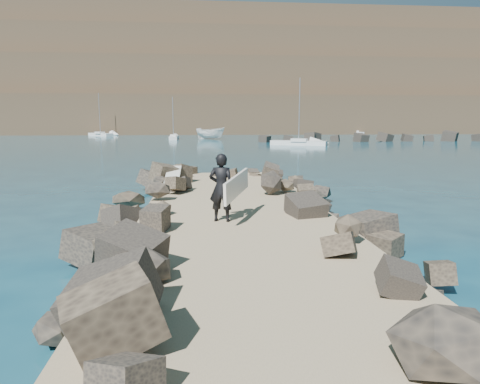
{
  "coord_description": "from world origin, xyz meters",
  "views": [
    {
      "loc": [
        -1.06,
        -13.07,
        3.55
      ],
      "look_at": [
        0.0,
        -1.0,
        1.5
      ],
      "focal_mm": 32.0,
      "sensor_mm": 36.0,
      "label": 1
    }
  ],
  "objects": [
    {
      "name": "headland_buildings",
      "position": [
        16.81,
        152.19,
        33.97
      ],
      "size": [
        137.5,
        30.5,
        5.0
      ],
      "color": "white",
      "rests_on": "headland"
    },
    {
      "name": "jetty",
      "position": [
        0.0,
        -2.0,
        0.3
      ],
      "size": [
        6.0,
        26.0,
        0.6
      ],
      "primitive_type": "cube",
      "color": "#8C7759",
      "rests_on": "ground"
    },
    {
      "name": "sailboat_e",
      "position": [
        -23.78,
        85.72,
        0.35
      ],
      "size": [
        6.65,
        7.19,
        9.59
      ],
      "color": "silver",
      "rests_on": "ground"
    },
    {
      "name": "sailboat_b",
      "position": [
        -6.32,
        66.36,
        0.35
      ],
      "size": [
        1.58,
        6.43,
        7.79
      ],
      "color": "silver",
      "rests_on": "ground"
    },
    {
      "name": "surfboard_resting",
      "position": [
        -2.37,
        5.67,
        1.04
      ],
      "size": [
        0.64,
        2.46,
        0.08
      ],
      "primitive_type": "cube",
      "rotation": [
        0.0,
        0.0,
        -0.01
      ],
      "color": "silver",
      "rests_on": "riprap_left"
    },
    {
      "name": "riprap_right",
      "position": [
        2.9,
        -1.5,
        0.5
      ],
      "size": [
        2.6,
        22.0,
        1.0
      ],
      "primitive_type": "cube",
      "color": "black",
      "rests_on": "ground"
    },
    {
      "name": "breakwater_secondary",
      "position": [
        35.0,
        55.0,
        0.6
      ],
      "size": [
        52.0,
        4.0,
        1.2
      ],
      "primitive_type": "cube",
      "color": "black",
      "rests_on": "ground"
    },
    {
      "name": "headland",
      "position": [
        10.0,
        160.0,
        16.0
      ],
      "size": [
        360.0,
        140.0,
        32.0
      ],
      "primitive_type": "cube",
      "color": "#2D4919",
      "rests_on": "ground"
    },
    {
      "name": "sailboat_c",
      "position": [
        12.55,
        46.84,
        0.35
      ],
      "size": [
        7.88,
        5.03,
        9.46
      ],
      "color": "silver",
      "rests_on": "ground"
    },
    {
      "name": "riprap_left",
      "position": [
        -2.9,
        -1.5,
        0.5
      ],
      "size": [
        2.6,
        22.0,
        1.0
      ],
      "primitive_type": "cube",
      "color": "black",
      "rests_on": "ground"
    },
    {
      "name": "boat_imported",
      "position": [
        0.44,
        67.61,
        1.1
      ],
      "size": [
        6.07,
        4.26,
        2.2
      ],
      "primitive_type": "imported",
      "rotation": [
        0.0,
        0.0,
        1.15
      ],
      "color": "silver",
      "rests_on": "ground"
    },
    {
      "name": "surfer_with_board",
      "position": [
        -0.46,
        -0.78,
        1.61
      ],
      "size": [
        1.32,
        2.36,
        2.0
      ],
      "color": "black",
      "rests_on": "jetty"
    },
    {
      "name": "ground",
      "position": [
        0.0,
        0.0,
        0.0
      ],
      "size": [
        800.0,
        800.0,
        0.0
      ],
      "primitive_type": "plane",
      "color": "#0F384C",
      "rests_on": "ground"
    },
    {
      "name": "sailboat_f",
      "position": [
        36.97,
        91.2,
        0.35
      ],
      "size": [
        2.74,
        5.39,
        6.57
      ],
      "color": "silver",
      "rests_on": "ground"
    }
  ]
}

